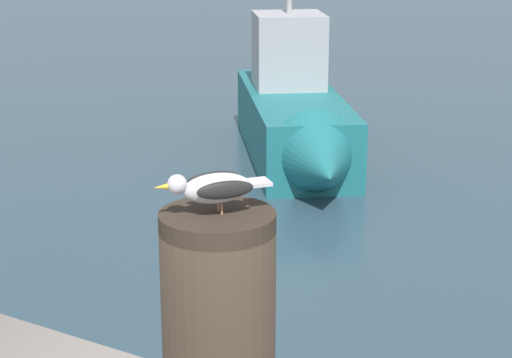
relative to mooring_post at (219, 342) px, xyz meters
name	(u,v)px	position (x,y,z in m)	size (l,w,h in m)	color
mooring_post	(219,342)	(0.00, 0.00, 0.00)	(0.39, 0.39, 0.94)	#382D23
seagull	(215,187)	(0.00, -0.01, 0.56)	(0.29, 0.33, 0.14)	tan
boat_teal	(297,119)	(-4.22, 8.57, -1.45)	(3.90, 4.65, 4.96)	#1E7075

